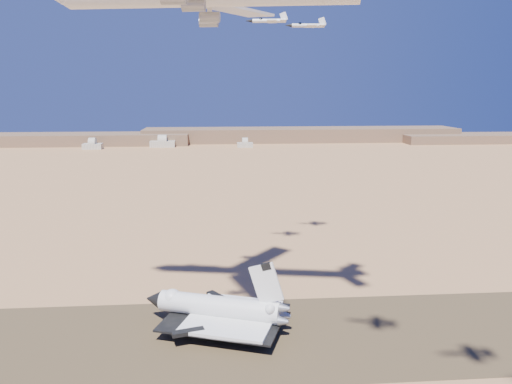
{
  "coord_description": "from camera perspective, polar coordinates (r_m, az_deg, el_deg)",
  "views": [
    {
      "loc": [
        5.42,
        -129.39,
        68.63
      ],
      "look_at": [
        16.35,
        8.0,
        40.31
      ],
      "focal_mm": 35.0,
      "sensor_mm": 36.0,
      "label": 1
    }
  ],
  "objects": [
    {
      "name": "ground",
      "position": [
        146.56,
        -6.4,
        -16.39
      ],
      "size": [
        1200.0,
        1200.0,
        0.0
      ],
      "primitive_type": "plane",
      "color": "tan",
      "rests_on": "ground"
    },
    {
      "name": "runway",
      "position": [
        146.55,
        -6.4,
        -16.38
      ],
      "size": [
        600.0,
        50.0,
        0.06
      ],
      "primitive_type": "cube",
      "color": "#4F3E27",
      "rests_on": "ground"
    },
    {
      "name": "ridgeline",
      "position": [
        662.23,
        0.66,
        6.32
      ],
      "size": [
        960.0,
        90.0,
        18.0
      ],
      "color": "brown",
      "rests_on": "ground"
    },
    {
      "name": "hangars",
      "position": [
        615.09,
        -11.05,
        5.44
      ],
      "size": [
        200.5,
        29.5,
        30.0
      ],
      "color": "beige",
      "rests_on": "ground"
    },
    {
      "name": "shuttle",
      "position": [
        149.82,
        -4.39,
        -13.2
      ],
      "size": [
        44.63,
        36.17,
        21.72
      ],
      "rotation": [
        0.0,
        0.0,
        -0.34
      ],
      "color": "silver",
      "rests_on": "runway"
    },
    {
      "name": "crew_a",
      "position": [
        146.13,
        -1.44,
        -16.01
      ],
      "size": [
        0.59,
        0.71,
        1.66
      ],
      "primitive_type": "imported",
      "rotation": [
        0.0,
        0.0,
        1.95
      ],
      "color": "#C8480B",
      "rests_on": "runway"
    },
    {
      "name": "crew_b",
      "position": [
        143.9,
        -1.22,
        -16.46
      ],
      "size": [
        0.75,
        0.95,
        1.73
      ],
      "primitive_type": "imported",
      "rotation": [
        0.0,
        0.0,
        1.93
      ],
      "color": "#C8480B",
      "rests_on": "runway"
    },
    {
      "name": "crew_c",
      "position": [
        144.66,
        -0.67,
        -16.3
      ],
      "size": [
        1.12,
        1.04,
        1.73
      ],
      "primitive_type": "imported",
      "rotation": [
        0.0,
        0.0,
        2.47
      ],
      "color": "#C8480B",
      "rests_on": "runway"
    },
    {
      "name": "chase_jet_d",
      "position": [
        179.39,
        1.41,
        18.99
      ],
      "size": [
        14.42,
        7.96,
        3.6
      ],
      "rotation": [
        0.0,
        0.0,
        -0.13
      ],
      "color": "silver"
    },
    {
      "name": "chase_jet_e",
      "position": [
        198.38,
        5.87,
        18.42
      ],
      "size": [
        15.62,
        8.33,
        3.89
      ],
      "rotation": [
        0.0,
        0.0,
        -0.04
      ],
      "color": "silver"
    }
  ]
}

